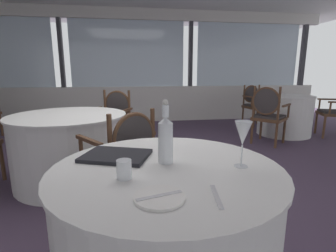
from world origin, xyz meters
name	(u,v)px	position (x,y,z in m)	size (l,w,h in m)	color
ground_plane	(132,180)	(0.00, 0.00, 0.00)	(12.40, 12.40, 0.00)	#47384C
window_wall_far	(129,78)	(0.00, 3.51, 1.05)	(9.54, 0.14, 2.61)	silver
foreground_table	(166,235)	(0.17, -1.57, 0.38)	(1.12, 1.12, 0.75)	white
side_plate	(159,197)	(0.10, -1.88, 0.76)	(0.19, 0.19, 0.01)	white
butter_knife	(159,196)	(0.10, -1.88, 0.76)	(0.18, 0.02, 0.00)	silver
dinner_fork	(216,196)	(0.31, -1.90, 0.76)	(0.18, 0.02, 0.00)	silver
water_bottle	(165,138)	(0.17, -1.51, 0.88)	(0.07, 0.07, 0.32)	white
wine_glass	(243,134)	(0.53, -1.62, 0.92)	(0.08, 0.08, 0.23)	white
water_tumbler	(124,169)	(-0.03, -1.68, 0.80)	(0.07, 0.07, 0.08)	white
menu_book	(116,156)	(-0.08, -1.39, 0.76)	(0.34, 0.25, 0.02)	black
background_table_0	(70,148)	(-0.66, 0.11, 0.38)	(1.23, 1.23, 0.75)	white
dining_chair_0_1	(124,154)	(-0.05, -0.73, 0.55)	(0.66, 0.64, 0.92)	brown
dining_chair_0_2	(114,117)	(-0.24, 1.06, 0.55)	(0.64, 0.61, 0.94)	brown
background_table_1	(284,115)	(2.95, 1.75, 0.38)	(1.01, 1.01, 0.75)	white
dining_chair_1_0	(254,102)	(2.78, 2.66, 0.53)	(0.60, 0.54, 0.91)	brown
dining_chair_1_1	(268,111)	(2.24, 1.13, 0.56)	(0.65, 0.66, 0.98)	brown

